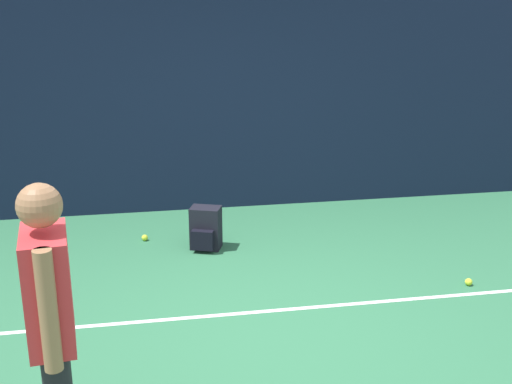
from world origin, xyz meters
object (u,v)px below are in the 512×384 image
at_px(tennis_player, 52,322).
at_px(backpack, 206,229).
at_px(tennis_ball_near_player, 145,238).
at_px(tennis_ball_by_fence, 469,282).

xyz_separation_m(tennis_player, backpack, (1.08, 3.16, -0.76)).
distance_m(tennis_ball_near_player, tennis_ball_by_fence, 3.28).
height_order(tennis_player, backpack, tennis_player).
distance_m(tennis_player, backpack, 3.42).
distance_m(tennis_player, tennis_ball_by_fence, 3.93).
distance_m(tennis_player, tennis_ball_near_player, 3.63).
relative_size(tennis_ball_near_player, tennis_ball_by_fence, 1.00).
height_order(backpack, tennis_ball_by_fence, backpack).
bearing_deg(backpack, tennis_player, -88.92).
bearing_deg(tennis_ball_by_fence, tennis_player, -150.52).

